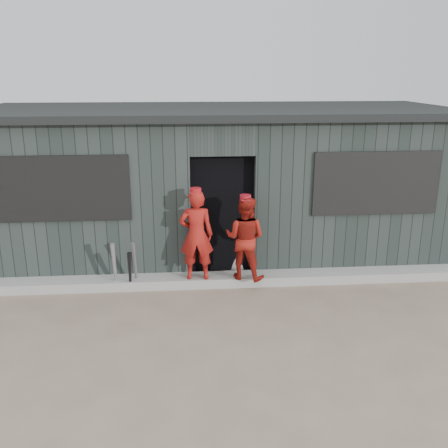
{
  "coord_description": "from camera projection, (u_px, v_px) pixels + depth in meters",
  "views": [
    {
      "loc": [
        -0.58,
        -5.42,
        3.23
      ],
      "look_at": [
        0.0,
        1.8,
        1.0
      ],
      "focal_mm": 40.0,
      "sensor_mm": 36.0,
      "label": 1
    }
  ],
  "objects": [
    {
      "name": "dugout",
      "position": [
        217.0,
        182.0,
        9.12
      ],
      "size": [
        8.3,
        3.3,
        2.62
      ],
      "color": "black",
      "rests_on": "ground"
    },
    {
      "name": "bat_mid",
      "position": [
        135.0,
        265.0,
        7.59
      ],
      "size": [
        0.07,
        0.32,
        0.8
      ],
      "primitive_type": "cone",
      "rotation": [
        0.31,
        0.0,
        -0.02
      ],
      "color": "gray",
      "rests_on": "ground"
    },
    {
      "name": "player_red_left",
      "position": [
        196.0,
        235.0,
        7.54
      ],
      "size": [
        0.52,
        0.35,
        1.41
      ],
      "primitive_type": "imported",
      "rotation": [
        0.0,
        0.0,
        3.11
      ],
      "color": "maroon",
      "rests_on": "curb"
    },
    {
      "name": "bat_left",
      "position": [
        115.0,
        267.0,
        7.52
      ],
      "size": [
        0.07,
        0.24,
        0.81
      ],
      "primitive_type": "cone",
      "rotation": [
        0.22,
        0.0,
        0.02
      ],
      "color": "#9899A1",
      "rests_on": "ground"
    },
    {
      "name": "player_red_right",
      "position": [
        245.0,
        238.0,
        7.58
      ],
      "size": [
        0.78,
        0.71,
        1.3
      ],
      "primitive_type": "imported",
      "rotation": [
        0.0,
        0.0,
        2.72
      ],
      "color": "maroon",
      "rests_on": "curb"
    },
    {
      "name": "player_grey_back",
      "position": [
        236.0,
        238.0,
        8.2
      ],
      "size": [
        0.6,
        0.41,
        1.2
      ],
      "primitive_type": "imported",
      "rotation": [
        0.0,
        0.0,
        3.08
      ],
      "color": "#A3A3A3",
      "rests_on": "ground"
    },
    {
      "name": "curb",
      "position": [
        224.0,
        280.0,
        7.87
      ],
      "size": [
        8.0,
        0.36,
        0.15
      ],
      "primitive_type": "cube",
      "color": "gray",
      "rests_on": "ground"
    },
    {
      "name": "ground",
      "position": [
        236.0,
        344.0,
        6.16
      ],
      "size": [
        80.0,
        80.0,
        0.0
      ],
      "primitive_type": "plane",
      "color": "#766152",
      "rests_on": "ground"
    },
    {
      "name": "bat_right",
      "position": [
        130.0,
        271.0,
        7.49
      ],
      "size": [
        0.12,
        0.33,
        0.69
      ],
      "primitive_type": "cone",
      "rotation": [
        0.37,
        0.0,
        0.16
      ],
      "color": "black",
      "rests_on": "ground"
    }
  ]
}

